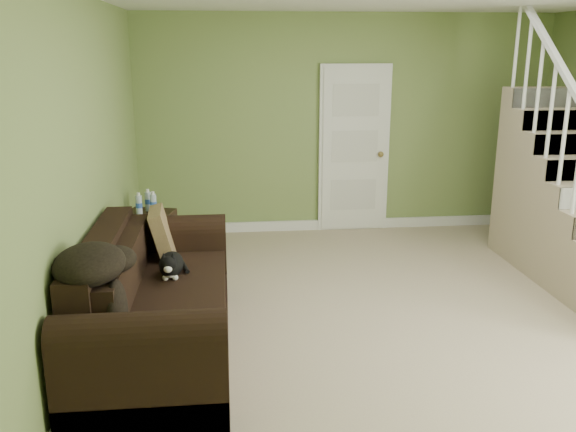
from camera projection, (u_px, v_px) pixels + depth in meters
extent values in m
cube|color=tan|center=(406.00, 322.00, 5.06)|extent=(5.00, 5.50, 0.01)
cube|color=#78914E|center=(346.00, 125.00, 7.35)|extent=(5.00, 0.04, 2.60)
cube|color=#78914E|center=(83.00, 175.00, 4.46)|extent=(0.04, 5.50, 2.60)
cube|color=white|center=(344.00, 224.00, 7.65)|extent=(5.00, 0.04, 0.12)
cube|color=white|center=(101.00, 329.00, 4.80)|extent=(0.04, 5.50, 0.12)
cube|color=white|center=(354.00, 149.00, 7.40)|extent=(0.86, 0.05, 2.02)
cube|color=white|center=(354.00, 150.00, 7.39)|extent=(0.78, 0.04, 1.96)
sphere|color=olive|center=(381.00, 154.00, 7.39)|extent=(0.07, 0.07, 0.07)
cylinder|color=white|center=(564.00, 135.00, 5.42)|extent=(0.04, 0.04, 0.90)
cylinder|color=white|center=(551.00, 110.00, 5.62)|extent=(0.04, 0.04, 0.90)
cube|color=tan|center=(569.00, 201.00, 6.18)|extent=(1.00, 0.27, 1.40)
cylinder|color=white|center=(539.00, 86.00, 5.83)|extent=(0.04, 0.04, 0.90)
cube|color=tan|center=(556.00, 185.00, 6.41)|extent=(1.00, 0.27, 1.60)
cylinder|color=white|center=(528.00, 63.00, 6.03)|extent=(0.04, 0.04, 0.90)
cube|color=tan|center=(544.00, 171.00, 6.64)|extent=(1.00, 0.27, 1.80)
cylinder|color=white|center=(517.00, 43.00, 6.24)|extent=(0.04, 0.04, 0.90)
cube|color=white|center=(571.00, 84.00, 5.30)|extent=(0.06, 2.46, 1.84)
cube|color=black|center=(162.00, 336.00, 4.54)|extent=(0.99, 2.29, 0.26)
cube|color=black|center=(174.00, 305.00, 4.48)|extent=(0.75, 1.73, 0.23)
cube|color=black|center=(143.00, 386.00, 3.51)|extent=(0.99, 0.26, 0.65)
cube|color=black|center=(171.00, 265.00, 5.46)|extent=(0.99, 0.26, 0.65)
cylinder|color=black|center=(139.00, 335.00, 3.43)|extent=(0.99, 0.26, 0.26)
cylinder|color=black|center=(169.00, 230.00, 5.37)|extent=(0.99, 0.26, 0.26)
cube|color=black|center=(103.00, 282.00, 4.38)|extent=(0.21, 1.77, 0.66)
cube|color=black|center=(125.00, 270.00, 4.37)|extent=(0.15, 1.71, 0.37)
cube|color=black|center=(149.00, 239.00, 6.33)|extent=(0.57, 0.57, 0.56)
cylinder|color=silver|center=(139.00, 205.00, 6.17)|extent=(0.06, 0.06, 0.20)
cylinder|color=blue|center=(139.00, 205.00, 6.17)|extent=(0.07, 0.07, 0.05)
cylinder|color=white|center=(138.00, 194.00, 6.14)|extent=(0.03, 0.03, 0.03)
cylinder|color=silver|center=(153.00, 204.00, 6.22)|extent=(0.06, 0.06, 0.20)
cylinder|color=blue|center=(153.00, 204.00, 6.22)|extent=(0.07, 0.07, 0.05)
cylinder|color=white|center=(153.00, 193.00, 6.19)|extent=(0.03, 0.03, 0.03)
cylinder|color=silver|center=(148.00, 201.00, 6.32)|extent=(0.06, 0.06, 0.20)
cylinder|color=blue|center=(148.00, 201.00, 6.32)|extent=(0.07, 0.07, 0.05)
cylinder|color=white|center=(147.00, 191.00, 6.29)|extent=(0.03, 0.03, 0.03)
ellipsoid|color=black|center=(171.00, 264.00, 4.73)|extent=(0.20, 0.34, 0.18)
ellipsoid|color=white|center=(171.00, 272.00, 4.66)|extent=(0.11, 0.14, 0.09)
sphere|color=black|center=(169.00, 264.00, 4.55)|extent=(0.12, 0.12, 0.12)
ellipsoid|color=white|center=(168.00, 269.00, 4.50)|extent=(0.06, 0.05, 0.06)
cone|color=black|center=(164.00, 256.00, 4.54)|extent=(0.04, 0.05, 0.05)
cone|color=black|center=(173.00, 256.00, 4.54)|extent=(0.04, 0.05, 0.05)
cylinder|color=black|center=(184.00, 266.00, 4.88)|extent=(0.09, 0.25, 0.03)
ellipsoid|color=gold|center=(174.00, 320.00, 3.91)|extent=(0.14, 0.17, 0.05)
cube|color=#47311C|center=(162.00, 234.00, 5.12)|extent=(0.24, 0.44, 0.45)
ellipsoid|color=black|center=(89.00, 264.00, 3.69)|extent=(0.49, 0.61, 0.23)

